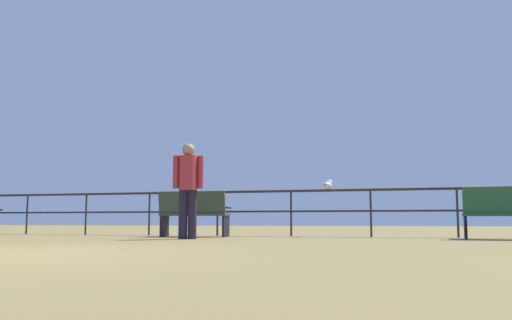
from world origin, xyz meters
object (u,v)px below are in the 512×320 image
bench_near_right (509,211)px  person_by_bench (188,184)px  seagull_on_rail (328,185)px  bench_near_left (194,212)px

bench_near_right → person_by_bench: (-5.50, -1.29, 0.49)m
person_by_bench → seagull_on_rail: (2.21, 2.20, 0.08)m
bench_near_right → person_by_bench: person_by_bench is taller
bench_near_right → seagull_on_rail: 3.46m
bench_near_right → bench_near_left: bearing=180.0°
bench_near_left → bench_near_right: 5.93m
bench_near_right → person_by_bench: 5.67m
person_by_bench → bench_near_left: bearing=108.3°
bench_near_left → seagull_on_rail: bearing=18.9°
bench_near_right → seagull_on_rail: size_ratio=3.44×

